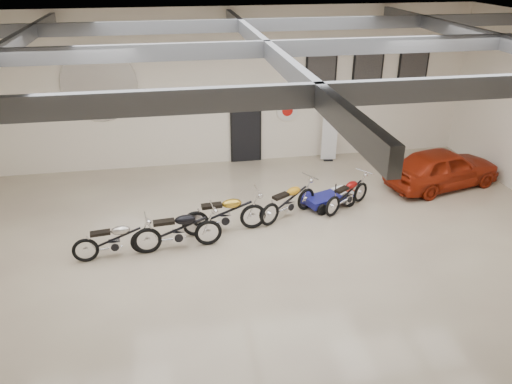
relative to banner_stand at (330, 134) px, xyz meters
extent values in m
cube|color=#BCAF90|center=(-3.28, -5.50, -0.94)|extent=(16.00, 12.00, 0.01)
cube|color=slate|center=(-3.28, -5.50, 4.06)|extent=(16.00, 12.00, 0.01)
cube|color=white|center=(-3.28, 0.50, 1.56)|extent=(16.00, 0.02, 5.00)
cube|color=black|center=(-2.78, 0.45, 0.11)|extent=(0.92, 0.08, 2.10)
imported|color=#98230D|center=(2.72, -2.63, -0.34)|extent=(2.23, 3.80, 1.22)
camera|label=1|loc=(-5.22, -15.22, 5.50)|focal=35.00mm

